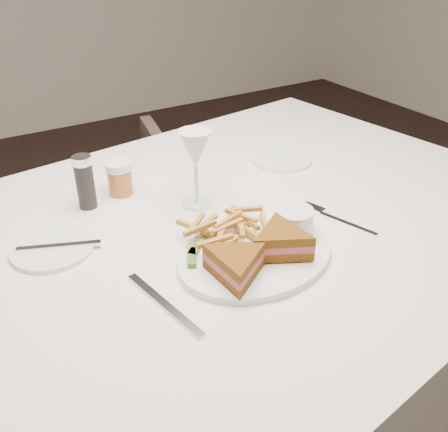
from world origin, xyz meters
TOP-DOWN VIEW (x-y plane):
  - ground at (0.00, 0.00)m, footprint 5.00×5.00m
  - table at (-0.36, -0.31)m, footprint 1.67×1.24m
  - chair_far at (-0.44, 0.50)m, footprint 0.80×0.77m
  - table_setting at (-0.36, -0.36)m, footprint 0.80×0.57m

SIDE VIEW (x-z plane):
  - ground at x=0.00m, z-range 0.00..0.00m
  - chair_far at x=-0.44m, z-range 0.00..0.71m
  - table at x=-0.36m, z-range 0.00..0.75m
  - table_setting at x=-0.36m, z-range 0.70..0.88m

